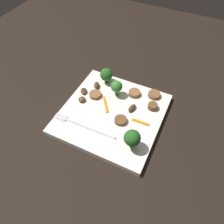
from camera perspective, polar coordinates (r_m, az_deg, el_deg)
name	(u,v)px	position (r m, az deg, el deg)	size (l,w,h in m)	color
ground_plane	(112,116)	(0.60, 0.00, -0.98)	(1.40, 1.40, 0.00)	black
plate	(112,114)	(0.60, 0.00, -0.49)	(0.27, 0.27, 0.02)	white
fork	(79,124)	(0.57, -8.71, -3.30)	(0.18, 0.02, 0.00)	silver
broccoli_floret_0	(117,87)	(0.61, 1.24, 6.81)	(0.03, 0.03, 0.05)	#408630
broccoli_floret_1	(132,138)	(0.50, 5.43, -6.99)	(0.04, 0.04, 0.06)	#296420
broccoli_floret_2	(106,75)	(0.65, -1.52, 9.96)	(0.04, 0.04, 0.05)	#296420
sausage_slice_0	(95,95)	(0.63, -4.52, 4.67)	(0.04, 0.04, 0.01)	brown
sausage_slice_1	(153,106)	(0.60, 10.86, 1.52)	(0.03, 0.03, 0.02)	brown
sausage_slice_2	(121,120)	(0.57, 2.32, -2.23)	(0.03, 0.03, 0.01)	brown
sausage_slice_3	(154,95)	(0.64, 11.24, 4.58)	(0.04, 0.04, 0.01)	brown
sausage_slice_4	(134,93)	(0.63, 6.01, 5.07)	(0.03, 0.03, 0.01)	brown
mushroom_0	(132,108)	(0.59, 5.39, 1.08)	(0.03, 0.01, 0.01)	#422B19
mushroom_1	(83,98)	(0.62, -7.87, 3.68)	(0.02, 0.02, 0.01)	brown
mushroom_2	(97,85)	(0.65, -4.17, 7.17)	(0.03, 0.02, 0.01)	#4C331E
mushroom_3	(84,91)	(0.64, -7.58, 5.58)	(0.03, 0.02, 0.01)	#422B19
pepper_strip_0	(106,104)	(0.61, -1.74, 2.05)	(0.06, 0.01, 0.00)	orange
pepper_strip_2	(140,123)	(0.57, 7.53, -2.86)	(0.05, 0.01, 0.00)	orange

